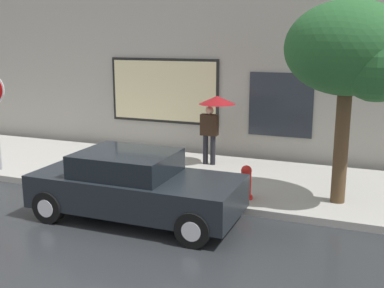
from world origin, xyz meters
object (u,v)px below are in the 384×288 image
Objects in this scene: parked_car at (135,186)px; pedestrian_with_umbrella at (215,110)px; fire_hydrant at (246,182)px; street_tree at (354,53)px.

pedestrian_with_umbrella reaches higher than parked_car.
pedestrian_with_umbrella is (-1.54, 2.37, 1.14)m from fire_hydrant.
fire_hydrant is at bearing -57.11° from pedestrian_with_umbrella.
street_tree is at bearing 12.77° from fire_hydrant.
fire_hydrant is at bearing -167.23° from street_tree.
fire_hydrant is 0.18× the size of street_tree.
street_tree is (1.97, 0.45, 2.73)m from fire_hydrant.
fire_hydrant is 0.39× the size of pedestrian_with_umbrella.
parked_car reaches higher than fire_hydrant.
fire_hydrant is 3.40m from street_tree.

